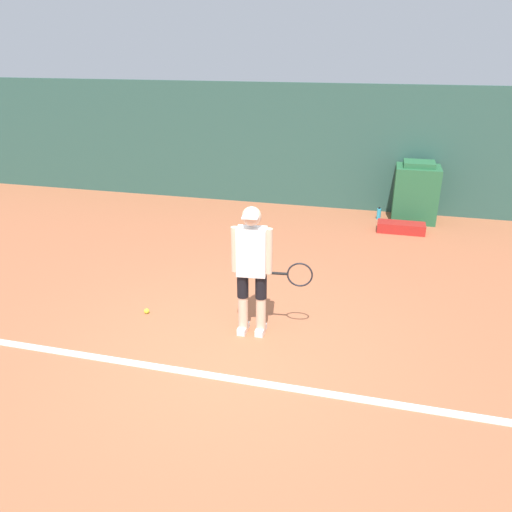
{
  "coord_description": "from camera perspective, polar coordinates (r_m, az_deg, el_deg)",
  "views": [
    {
      "loc": [
        1.5,
        -4.68,
        3.27
      ],
      "look_at": [
        0.14,
        0.66,
        0.94
      ],
      "focal_mm": 35.0,
      "sensor_mm": 36.0,
      "label": 1
    }
  ],
  "objects": [
    {
      "name": "back_wall",
      "position": [
        10.89,
        6.24,
        12.3
      ],
      "size": [
        24.0,
        0.1,
        2.58
      ],
      "color": "#2D564C",
      "rests_on": "ground_plane"
    },
    {
      "name": "tennis_player",
      "position": [
        5.82,
        -0.37,
        -1.14
      ],
      "size": [
        0.95,
        0.3,
        1.62
      ],
      "rotation": [
        0.0,
        0.0,
        0.1
      ],
      "color": "beige",
      "rests_on": "ground_plane"
    },
    {
      "name": "ground_plane",
      "position": [
        5.9,
        -2.99,
        -10.76
      ],
      "size": [
        24.0,
        24.0,
        0.0
      ],
      "primitive_type": "plane",
      "color": "#B76642"
    },
    {
      "name": "covered_chair",
      "position": [
        10.51,
        17.78,
        6.94
      ],
      "size": [
        0.85,
        0.73,
        1.19
      ],
      "color": "#28663D",
      "rests_on": "ground_plane"
    },
    {
      "name": "water_bottle",
      "position": [
        10.49,
        13.86,
        4.72
      ],
      "size": [
        0.08,
        0.08,
        0.25
      ],
      "color": "#33ADD6",
      "rests_on": "ground_plane"
    },
    {
      "name": "court_baseline",
      "position": [
        5.5,
        -4.59,
        -13.54
      ],
      "size": [
        21.6,
        0.1,
        0.01
      ],
      "color": "white",
      "rests_on": "ground_plane"
    },
    {
      "name": "equipment_bag",
      "position": [
        9.85,
        16.23,
        3.15
      ],
      "size": [
        0.88,
        0.34,
        0.19
      ],
      "color": "#B2231E",
      "rests_on": "ground_plane"
    },
    {
      "name": "tennis_ball",
      "position": [
        6.79,
        -12.39,
        -6.16
      ],
      "size": [
        0.07,
        0.07,
        0.07
      ],
      "color": "#D1E533",
      "rests_on": "ground_plane"
    }
  ]
}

